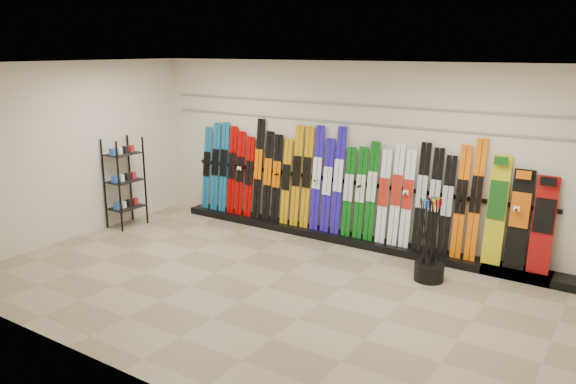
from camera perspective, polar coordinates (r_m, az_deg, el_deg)
The scene contains 12 objects.
floor at distance 7.86m, azimuth -2.34°, elevation -9.61°, with size 8.00×8.00×0.00m, color gray.
back_wall at distance 9.48m, azimuth 6.40°, elevation 4.00°, with size 8.00×8.00×0.00m, color beige.
left_wall at distance 10.20m, azimuth -21.10°, elevation 3.86°, with size 5.00×5.00×0.00m, color beige.
ceiling at distance 7.18m, azimuth -2.58°, elevation 12.83°, with size 8.00×8.00×0.00m, color silver.
ski_rack_base at distance 9.56m, azimuth 6.77°, elevation -4.86°, with size 8.00×0.40×0.12m, color black.
skis at distance 9.66m, azimuth 3.47°, elevation 0.90°, with size 5.37×0.24×1.83m.
snowboards at distance 8.63m, azimuth 22.39°, elevation -2.47°, with size 0.92×0.25×1.59m.
accessory_rack at distance 10.65m, azimuth -16.24°, elevation 0.93°, with size 0.40×0.60×1.64m, color black.
pole_bin at distance 8.27m, azimuth 14.13°, elevation -7.86°, with size 0.42×0.42×0.25m, color black.
ski_poles at distance 8.10m, azimuth 14.27°, elevation -4.67°, with size 0.29×0.39×1.18m.
slatwall_rail_0 at distance 9.38m, azimuth 6.43°, elevation 6.99°, with size 7.60×0.02×0.03m, color gray.
slatwall_rail_1 at distance 9.35m, azimuth 6.48°, elevation 8.81°, with size 7.60×0.02×0.03m, color gray.
Camera 1 is at (4.19, -5.83, 3.20)m, focal length 35.00 mm.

